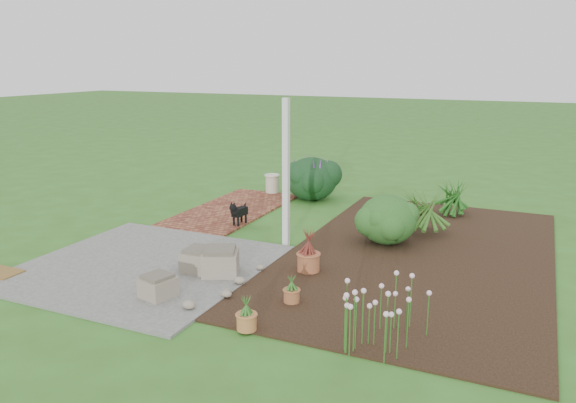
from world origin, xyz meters
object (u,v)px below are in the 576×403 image
at_px(stone_trough_near, 158,287).
at_px(cream_ceramic_urn, 272,184).
at_px(black_dog, 238,211).
at_px(evergreen_shrub, 387,218).

height_order(stone_trough_near, cream_ceramic_urn, cream_ceramic_urn).
bearing_deg(black_dog, evergreen_shrub, 10.35).
bearing_deg(stone_trough_near, cream_ceramic_urn, 101.94).
relative_size(stone_trough_near, cream_ceramic_urn, 0.94).
bearing_deg(black_dog, cream_ceramic_urn, 109.76).
xyz_separation_m(stone_trough_near, evergreen_shrub, (2.15, 3.55, 0.28)).
bearing_deg(cream_ceramic_urn, evergreen_shrub, -36.63).
height_order(stone_trough_near, evergreen_shrub, evergreen_shrub).
relative_size(cream_ceramic_urn, evergreen_shrub, 0.42).
distance_m(stone_trough_near, black_dog, 3.46).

